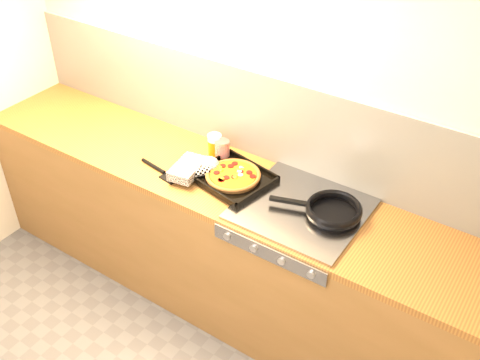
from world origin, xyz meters
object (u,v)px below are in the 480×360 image
Objects in this scene: juice_glass at (215,145)px; frying_pan at (332,210)px; tomato_can at (222,150)px; pizza_on_tray at (221,173)px.

frying_pan is at bearing -8.75° from juice_glass.
juice_glass reaches higher than tomato_can.
tomato_can is at bearing 171.29° from frying_pan.
tomato_can is at bearing -9.30° from juice_glass.
juice_glass is at bearing 171.25° from frying_pan.
juice_glass is (-0.06, 0.01, 0.01)m from tomato_can.
tomato_can reaches higher than pizza_on_tray.
tomato_can is 0.06m from juice_glass.
frying_pan is at bearing -8.71° from tomato_can.
pizza_on_tray is at bearing -175.20° from frying_pan.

